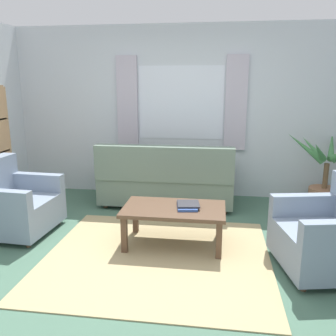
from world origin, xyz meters
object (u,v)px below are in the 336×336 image
Objects in this scene: book_stack_on_table at (188,205)px; potted_plant at (326,179)px; couch at (166,181)px; armchair_right at (331,235)px; coffee_table at (174,212)px; armchair_left at (13,204)px.

book_stack_on_table is 2.31m from potted_plant.
couch is 2.42m from armchair_right.
book_stack_on_table is (0.14, 0.03, 0.08)m from coffee_table.
potted_plant reaches higher than couch.
potted_plant is at bearing 38.08° from book_stack_on_table.
potted_plant reaches higher than armchair_left.
armchair_right is 1.56m from coffee_table.
potted_plant is (0.43, 1.77, 0.09)m from armchair_right.
armchair_left is 1.94m from coffee_table.
book_stack_on_table is (-1.39, 0.35, 0.11)m from armchair_right.
coffee_table is (1.93, -0.09, 0.03)m from armchair_left.
potted_plant is (1.81, 1.42, -0.02)m from book_stack_on_table.
couch is at bearing 108.22° from book_stack_on_table.
book_stack_on_table is at bearing -141.92° from potted_plant.
couch is 1.33m from book_stack_on_table.
armchair_left is at bearing 36.09° from couch.
coffee_table is at bearing 101.87° from couch.
armchair_right is (3.46, -0.41, 0.00)m from armchair_left.
book_stack_on_table is at bearing -115.62° from armchair_right.
couch is 1.33m from coffee_table.
book_stack_on_table is at bearing 108.22° from couch.
coffee_table is at bearing -89.43° from armchair_left.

